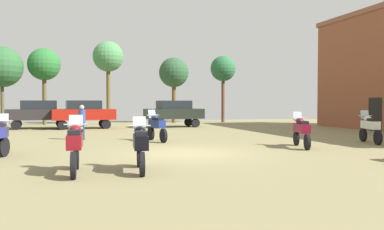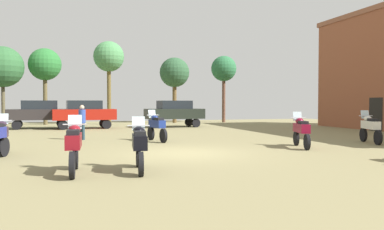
{
  "view_description": "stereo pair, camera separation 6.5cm",
  "coord_description": "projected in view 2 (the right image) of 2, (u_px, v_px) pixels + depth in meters",
  "views": [
    {
      "loc": [
        -3.88,
        -13.64,
        1.86
      ],
      "look_at": [
        1.53,
        4.28,
        1.27
      ],
      "focal_mm": 36.61,
      "sensor_mm": 36.0,
      "label": 1
    },
    {
      "loc": [
        -3.82,
        -13.66,
        1.86
      ],
      "look_at": [
        1.53,
        4.28,
        1.27
      ],
      "focal_mm": 36.61,
      "sensor_mm": 36.0,
      "label": 2
    }
  ],
  "objects": [
    {
      "name": "motorcycle_7",
      "position": [
        157.0,
        126.0,
        18.63
      ],
      "size": [
        0.72,
        2.14,
        1.49
      ],
      "rotation": [
        0.0,
        0.0,
        0.2
      ],
      "color": "black",
      "rests_on": "ground"
    },
    {
      "name": "tree_3",
      "position": [
        174.0,
        73.0,
        35.87
      ],
      "size": [
        2.72,
        2.72,
        5.99
      ],
      "color": "brown",
      "rests_on": "ground"
    },
    {
      "name": "tree_6",
      "position": [
        45.0,
        65.0,
        32.58
      ],
      "size": [
        2.67,
        2.67,
        6.38
      ],
      "color": "brown",
      "rests_on": "ground"
    },
    {
      "name": "car_2",
      "position": [
        40.0,
        112.0,
        27.74
      ],
      "size": [
        4.42,
        2.1,
        2.0
      ],
      "rotation": [
        0.0,
        0.0,
        1.64
      ],
      "color": "black",
      "rests_on": "ground"
    },
    {
      "name": "tree_5",
      "position": [
        109.0,
        58.0,
        33.18
      ],
      "size": [
        2.58,
        2.58,
        7.06
      ],
      "color": "brown",
      "rests_on": "ground"
    },
    {
      "name": "tree_4",
      "position": [
        3.0,
        67.0,
        30.9
      ],
      "size": [
        3.24,
        3.24,
        6.31
      ],
      "color": "brown",
      "rests_on": "ground"
    },
    {
      "name": "motorcycle_1",
      "position": [
        1.0,
        135.0,
        13.76
      ],
      "size": [
        0.62,
        2.13,
        1.44
      ],
      "rotation": [
        0.0,
        0.0,
        0.04
      ],
      "color": "black",
      "rests_on": "ground"
    },
    {
      "name": "person_1",
      "position": [
        82.0,
        120.0,
        19.37
      ],
      "size": [
        0.48,
        0.48,
        1.73
      ],
      "rotation": [
        0.0,
        0.0,
        2.27
      ],
      "color": "#203642",
      "rests_on": "ground"
    },
    {
      "name": "motorcycle_8",
      "position": [
        74.0,
        145.0,
        10.14
      ],
      "size": [
        0.62,
        2.16,
        1.51
      ],
      "rotation": [
        0.0,
        0.0,
        -0.05
      ],
      "color": "black",
      "rests_on": "ground"
    },
    {
      "name": "car_3",
      "position": [
        84.0,
        112.0,
        27.69
      ],
      "size": [
        4.43,
        2.13,
        2.0
      ],
      "rotation": [
        0.0,
        0.0,
        1.65
      ],
      "color": "black",
      "rests_on": "ground"
    },
    {
      "name": "motorcycle_6",
      "position": [
        139.0,
        145.0,
        10.5
      ],
      "size": [
        0.62,
        2.09,
        1.45
      ],
      "rotation": [
        0.0,
        0.0,
        -0.11
      ],
      "color": "black",
      "rests_on": "ground"
    },
    {
      "name": "motorcycle_2",
      "position": [
        370.0,
        127.0,
        17.76
      ],
      "size": [
        0.86,
        2.12,
        1.49
      ],
      "rotation": [
        0.0,
        0.0,
        -0.31
      ],
      "color": "black",
      "rests_on": "ground"
    },
    {
      "name": "motorcycle_3",
      "position": [
        301.0,
        130.0,
        16.04
      ],
      "size": [
        0.86,
        2.2,
        1.46
      ],
      "rotation": [
        0.0,
        0.0,
        -0.3
      ],
      "color": "black",
      "rests_on": "ground"
    },
    {
      "name": "ground_plane",
      "position": [
        185.0,
        154.0,
        14.23
      ],
      "size": [
        44.0,
        52.0,
        0.02
      ],
      "color": "olive"
    },
    {
      "name": "car_4",
      "position": [
        174.0,
        112.0,
        29.43
      ],
      "size": [
        4.45,
        2.19,
        2.0
      ],
      "rotation": [
        0.0,
        0.0,
        1.66
      ],
      "color": "black",
      "rests_on": "ground"
    },
    {
      "name": "tree_7",
      "position": [
        224.0,
        69.0,
        36.85
      ],
      "size": [
        2.39,
        2.39,
        6.26
      ],
      "color": "brown",
      "rests_on": "ground"
    }
  ]
}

